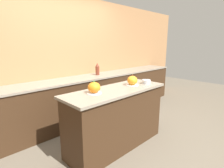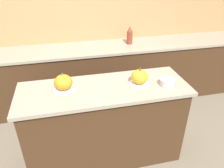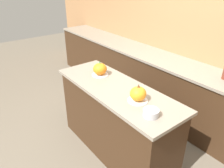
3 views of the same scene
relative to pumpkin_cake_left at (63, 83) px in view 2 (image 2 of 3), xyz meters
name	(u,v)px [view 2 (image 2 of 3)]	position (x,y,z in m)	size (l,w,h in m)	color
ground_plane	(106,154)	(0.38, -0.05, -0.98)	(12.00, 12.00, 0.00)	#665B4C
wall_back	(84,17)	(0.38, 1.43, 0.27)	(8.00, 0.06, 2.50)	#9E7047
kitchen_island	(105,124)	(0.38, -0.05, -0.53)	(1.65, 0.59, 0.91)	#382314
back_counter	(90,76)	(0.38, 1.10, -0.53)	(6.00, 0.60, 0.90)	#382314
pumpkin_cake_left	(63,83)	(0.00, 0.00, 0.00)	(0.20, 0.20, 0.18)	silver
pumpkin_cake_right	(140,77)	(0.73, -0.05, 0.00)	(0.20, 0.20, 0.18)	silver
bottle_tall	(130,35)	(0.99, 1.13, 0.04)	(0.09, 0.09, 0.26)	maroon
mixing_bowl	(167,82)	(0.98, -0.14, -0.04)	(0.14, 0.14, 0.06)	#ADADB2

